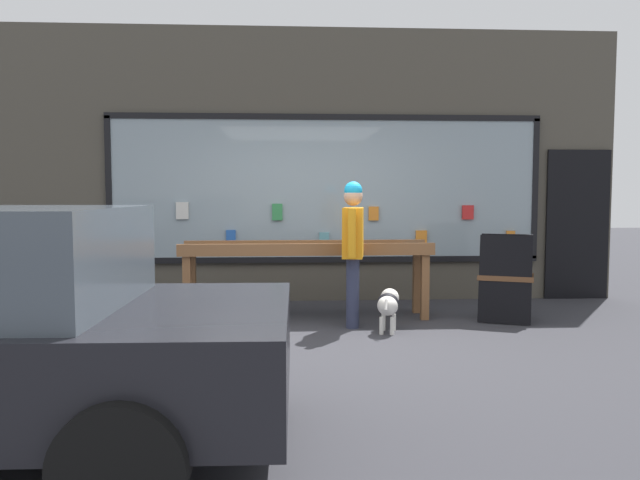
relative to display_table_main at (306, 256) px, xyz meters
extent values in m
plane|color=#2D2D33|center=(0.00, -1.12, -0.74)|extent=(40.00, 40.00, 0.00)
cube|color=#4C473D|center=(0.00, 1.28, 1.13)|extent=(8.73, 0.20, 3.74)
cube|color=#8C9EA8|center=(0.31, 1.15, 0.81)|extent=(5.85, 0.03, 1.95)
cube|color=black|center=(0.31, 1.15, 1.78)|extent=(5.93, 0.06, 0.08)
cube|color=black|center=(0.31, 1.15, -0.16)|extent=(5.93, 0.06, 0.08)
cube|color=black|center=(-2.61, 1.15, 0.81)|extent=(0.08, 0.06, 1.95)
cube|color=black|center=(3.24, 1.15, 0.81)|extent=(0.08, 0.06, 1.95)
cube|color=#2659B2|center=(-2.30, 1.11, 0.11)|extent=(0.13, 0.03, 0.20)
cube|color=silver|center=(-1.64, 1.11, 0.52)|extent=(0.17, 0.03, 0.23)
cube|color=#2659B2|center=(-0.99, 1.11, 0.13)|extent=(0.13, 0.03, 0.24)
cube|color=#338C4C|center=(-0.36, 1.11, 0.50)|extent=(0.14, 0.03, 0.23)
cube|color=#5999A5|center=(0.28, 1.11, 0.12)|extent=(0.13, 0.03, 0.20)
cube|color=orange|center=(0.97, 1.11, 0.47)|extent=(0.14, 0.03, 0.19)
cube|color=orange|center=(1.63, 1.11, 0.13)|extent=(0.15, 0.03, 0.22)
cube|color=red|center=(2.28, 1.11, 0.49)|extent=(0.16, 0.03, 0.20)
cube|color=orange|center=(2.90, 1.11, 0.12)|extent=(0.12, 0.03, 0.22)
cube|color=black|center=(3.87, 1.15, 0.31)|extent=(0.90, 0.04, 2.10)
cube|color=brown|center=(-1.38, -0.23, -0.36)|extent=(0.09, 0.09, 0.77)
cube|color=brown|center=(1.39, -0.20, -0.36)|extent=(0.09, 0.09, 0.77)
cube|color=brown|center=(-1.39, 0.20, -0.36)|extent=(0.09, 0.09, 0.77)
cube|color=brown|center=(1.39, 0.23, -0.36)|extent=(0.09, 0.09, 0.77)
cube|color=brown|center=(0.00, 0.00, 0.05)|extent=(2.98, 0.62, 0.04)
cube|color=brown|center=(0.00, -0.27, 0.11)|extent=(2.97, 0.08, 0.12)
cube|color=brown|center=(0.00, 0.27, 0.11)|extent=(2.97, 0.08, 0.12)
cube|color=#5999A5|center=(-1.32, 0.00, 0.08)|extent=(0.17, 0.24, 0.02)
cube|color=#994CA5|center=(-0.92, -0.07, 0.08)|extent=(0.21, 0.24, 0.02)
cube|color=#338C4C|center=(-0.60, 0.03, 0.09)|extent=(0.17, 0.23, 0.03)
cube|color=#5999A5|center=(-0.18, -0.04, 0.09)|extent=(0.16, 0.22, 0.03)
cube|color=#338C4C|center=(0.23, -0.12, 0.08)|extent=(0.19, 0.25, 0.02)
cube|color=black|center=(0.56, -0.09, 0.08)|extent=(0.16, 0.23, 0.02)
cube|color=black|center=(0.92, 0.05, 0.09)|extent=(0.20, 0.25, 0.03)
cube|color=#2659B2|center=(1.35, 0.14, 0.08)|extent=(0.18, 0.23, 0.02)
cylinder|color=#2D334C|center=(0.49, -0.62, -0.35)|extent=(0.14, 0.14, 0.78)
cylinder|color=#2D334C|center=(0.51, -0.46, -0.35)|extent=(0.14, 0.14, 0.78)
cube|color=orange|center=(0.50, -0.54, 0.31)|extent=(0.29, 0.47, 0.55)
cylinder|color=orange|center=(0.45, -0.82, 0.33)|extent=(0.09, 0.09, 0.52)
cylinder|color=orange|center=(0.54, -0.26, 0.33)|extent=(0.09, 0.09, 0.52)
sphere|color=tan|center=(0.50, -0.54, 0.72)|extent=(0.21, 0.21, 0.21)
sphere|color=#19A5E0|center=(0.50, -0.54, 0.78)|extent=(0.20, 0.20, 0.20)
ellipsoid|color=white|center=(0.84, -0.87, -0.44)|extent=(0.31, 0.38, 0.23)
ellipsoid|color=black|center=(0.84, -0.87, -0.43)|extent=(0.28, 0.25, 0.24)
sphere|color=white|center=(0.89, -0.67, -0.40)|extent=(0.20, 0.20, 0.20)
cylinder|color=white|center=(0.79, -1.06, -0.41)|extent=(0.05, 0.10, 0.12)
cylinder|color=white|center=(0.92, -0.79, -0.65)|extent=(0.04, 0.04, 0.19)
cylinder|color=white|center=(0.81, -0.76, -0.65)|extent=(0.04, 0.04, 0.19)
cylinder|color=white|center=(0.87, -0.98, -0.65)|extent=(0.04, 0.04, 0.19)
cylinder|color=white|center=(0.76, -0.95, -0.65)|extent=(0.04, 0.04, 0.19)
cube|color=black|center=(2.27, -0.43, -0.23)|extent=(0.63, 0.44, 1.00)
cube|color=brown|center=(2.27, -0.43, -0.23)|extent=(0.60, 0.28, 0.07)
cube|color=black|center=(2.43, -0.05, -0.23)|extent=(0.63, 0.44, 1.00)
cube|color=brown|center=(2.43, -0.05, -0.23)|extent=(0.60, 0.28, 0.07)
cylinder|color=black|center=(-0.98, -4.73, -0.44)|extent=(0.60, 0.19, 0.60)
cylinder|color=black|center=(-0.95, -2.95, -0.44)|extent=(0.60, 0.19, 0.60)
camera|label=1|loc=(-0.27, -7.40, 0.75)|focal=35.00mm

